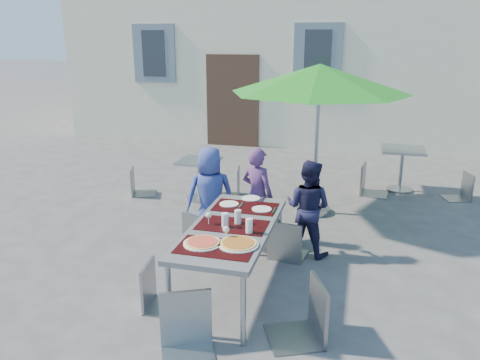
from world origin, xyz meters
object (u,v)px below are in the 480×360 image
(pizza_near_right, at_px, (238,244))
(chair_5, at_px, (185,291))
(child_0, at_px, (210,196))
(child_1, at_px, (257,195))
(chair_4, at_px, (308,276))
(patio_umbrella, at_px, (320,80))
(child_2, at_px, (308,208))
(chair_2, at_px, (287,216))
(chair_3, at_px, (156,260))
(chair_0, at_px, (200,209))
(cafe_table_0, at_px, (199,174))
(pizza_near_left, at_px, (202,243))
(bg_chair_l_1, at_px, (371,161))
(cafe_table_1, at_px, (402,162))
(bg_chair_r_0, at_px, (233,166))
(bg_chair_r_1, at_px, (464,171))
(bg_chair_l_0, at_px, (137,166))
(chair_1, at_px, (262,205))
(dining_table, at_px, (232,230))

(pizza_near_right, distance_m, chair_5, 0.71)
(child_0, height_order, child_1, child_0)
(chair_4, bearing_deg, patio_umbrella, 95.04)
(pizza_near_right, height_order, child_2, child_2)
(chair_2, relative_size, chair_3, 1.07)
(child_2, bearing_deg, chair_0, 28.05)
(child_0, bearing_deg, cafe_table_0, -90.07)
(pizza_near_left, height_order, pizza_near_right, same)
(bg_chair_l_1, bearing_deg, chair_4, -97.08)
(cafe_table_1, height_order, bg_chair_l_1, bg_chair_l_1)
(bg_chair_r_0, xyz_separation_m, bg_chair_r_1, (3.70, 0.86, -0.05))
(child_2, relative_size, chair_2, 1.26)
(chair_5, bearing_deg, cafe_table_1, 68.49)
(child_1, xyz_separation_m, chair_2, (0.47, -0.46, -0.07))
(chair_0, relative_size, bg_chair_r_0, 1.02)
(bg_chair_r_0, bearing_deg, bg_chair_l_0, -169.80)
(child_1, bearing_deg, chair_5, 110.58)
(chair_2, height_order, bg_chair_l_0, chair_2)
(chair_4, xyz_separation_m, cafe_table_1, (1.06, 4.63, -0.09))
(cafe_table_0, height_order, bg_chair_l_1, bg_chair_l_1)
(cafe_table_0, xyz_separation_m, bg_chair_r_0, (0.50, 0.26, 0.11))
(cafe_table_0, height_order, bg_chair_l_0, bg_chair_l_0)
(chair_5, bearing_deg, child_0, 103.16)
(child_2, relative_size, chair_1, 1.19)
(chair_4, xyz_separation_m, bg_chair_l_1, (0.54, 4.32, -0.03))
(pizza_near_left, relative_size, child_2, 0.30)
(child_1, distance_m, chair_4, 2.16)
(patio_umbrella, xyz_separation_m, bg_chair_l_0, (-2.99, 0.10, -1.50))
(child_2, bearing_deg, bg_chair_r_0, -34.89)
(chair_3, bearing_deg, pizza_near_left, -4.14)
(pizza_near_left, bearing_deg, cafe_table_1, 65.59)
(child_1, distance_m, chair_3, 1.93)
(child_0, distance_m, child_2, 1.26)
(chair_1, bearing_deg, bg_chair_l_1, 63.14)
(pizza_near_right, xyz_separation_m, chair_5, (-0.28, -0.63, -0.17))
(pizza_near_right, distance_m, chair_0, 1.57)
(chair_1, relative_size, chair_4, 0.97)
(child_1, relative_size, chair_1, 1.25)
(dining_table, relative_size, chair_5, 1.83)
(cafe_table_0, bearing_deg, chair_0, -70.08)
(chair_0, distance_m, chair_4, 2.11)
(chair_3, height_order, chair_4, chair_4)
(cafe_table_0, height_order, bg_chair_r_0, bg_chair_r_0)
(pizza_near_right, xyz_separation_m, cafe_table_0, (-1.50, 3.14, -0.34))
(bg_chair_l_0, bearing_deg, pizza_near_right, -50.16)
(child_2, height_order, bg_chair_r_0, child_2)
(pizza_near_left, relative_size, chair_1, 0.36)
(pizza_near_right, xyz_separation_m, bg_chair_r_0, (-1.01, 3.41, -0.23))
(dining_table, xyz_separation_m, chair_3, (-0.64, -0.48, -0.19))
(chair_2, bearing_deg, bg_chair_l_1, 71.19)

